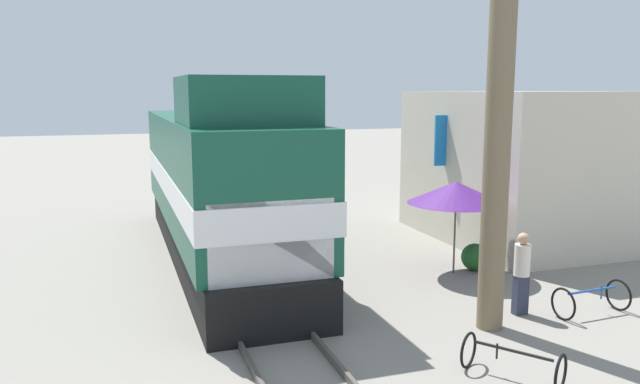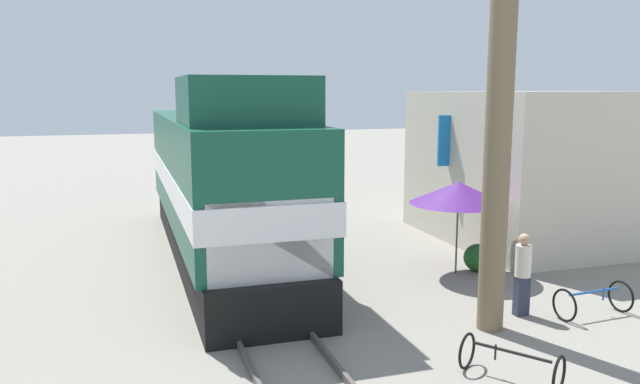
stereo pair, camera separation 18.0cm
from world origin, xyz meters
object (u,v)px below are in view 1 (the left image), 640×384
at_px(vendor_umbrella, 456,192).
at_px(bicycle_spare, 512,361).
at_px(locomotive, 220,185).
at_px(utility_pole, 498,125).
at_px(person_bystander, 522,270).
at_px(bicycle, 591,299).
at_px(billboard_sign, 468,147).

height_order(vendor_umbrella, bicycle_spare, vendor_umbrella).
height_order(locomotive, utility_pole, utility_pole).
relative_size(person_bystander, bicycle_spare, 1.07).
height_order(person_bystander, bicycle, person_bystander).
bearing_deg(vendor_umbrella, billboard_sign, 54.41).
xyz_separation_m(billboard_sign, bicycle_spare, (-4.54, -8.91, -2.71)).
bearing_deg(bicycle, vendor_umbrella, 14.17).
bearing_deg(locomotive, bicycle_spare, -69.36).
xyz_separation_m(vendor_umbrella, person_bystander, (-0.23, -3.16, -1.19)).
bearing_deg(bicycle_spare, bicycle, 175.19).
xyz_separation_m(locomotive, utility_pole, (4.34, -6.77, 1.95)).
height_order(utility_pole, vendor_umbrella, utility_pole).
xyz_separation_m(utility_pole, bicycle_spare, (-0.98, -2.14, -3.80)).
distance_m(utility_pole, bicycle, 4.52).
distance_m(locomotive, utility_pole, 8.28).
distance_m(vendor_umbrella, bicycle, 4.29).
xyz_separation_m(utility_pole, vendor_umbrella, (1.29, 3.61, -1.96)).
bearing_deg(utility_pole, locomotive, 122.66).
xyz_separation_m(vendor_umbrella, bicycle, (1.19, -3.70, -1.81)).
bearing_deg(bicycle, utility_pole, 84.23).
height_order(locomotive, billboard_sign, locomotive).
distance_m(locomotive, billboard_sign, 7.94).
height_order(utility_pole, person_bystander, utility_pole).
distance_m(bicycle, bicycle_spare, 4.03).
distance_m(billboard_sign, bicycle, 7.44).
relative_size(vendor_umbrella, bicycle_spare, 1.51).
distance_m(billboard_sign, person_bystander, 7.10).
bearing_deg(locomotive, bicycle, -45.15).
bearing_deg(billboard_sign, bicycle, -98.86).
relative_size(billboard_sign, bicycle, 2.45).
bearing_deg(person_bystander, vendor_umbrella, 85.87).
distance_m(vendor_umbrella, bicycle_spare, 6.45).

